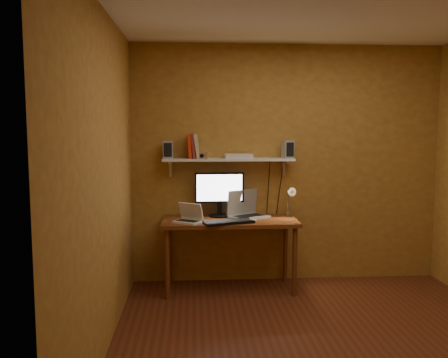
{
  "coord_description": "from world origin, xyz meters",
  "views": [
    {
      "loc": [
        -1.04,
        -3.56,
        1.7
      ],
      "look_at": [
        -0.72,
        1.18,
        1.19
      ],
      "focal_mm": 38.0,
      "sensor_mm": 36.0,
      "label": 1
    }
  ],
  "objects": [
    {
      "name": "desk",
      "position": [
        -0.66,
        1.28,
        0.66
      ],
      "size": [
        1.4,
        0.6,
        0.75
      ],
      "color": "brown",
      "rests_on": "ground"
    },
    {
      "name": "room",
      "position": [
        0.0,
        0.0,
        1.3
      ],
      "size": [
        3.44,
        3.24,
        2.64
      ],
      "color": "#5F2B18",
      "rests_on": "ground"
    },
    {
      "name": "desk_lamp",
      "position": [
        0.0,
        1.41,
        0.96
      ],
      "size": [
        0.09,
        0.23,
        0.38
      ],
      "color": "silver",
      "rests_on": "desk"
    },
    {
      "name": "speaker_left",
      "position": [
        -1.3,
        1.48,
        1.47
      ],
      "size": [
        0.11,
        0.11,
        0.19
      ],
      "primitive_type": "cube",
      "rotation": [
        0.0,
        0.0,
        0.01
      ],
      "color": "#97999F",
      "rests_on": "wall_shelf"
    },
    {
      "name": "wall_shelf",
      "position": [
        -0.66,
        1.47,
        1.36
      ],
      "size": [
        1.4,
        0.25,
        0.21
      ],
      "color": "white",
      "rests_on": "room"
    },
    {
      "name": "router",
      "position": [
        -0.55,
        1.47,
        1.4
      ],
      "size": [
        0.3,
        0.2,
        0.05
      ],
      "primitive_type": "cube",
      "rotation": [
        0.0,
        0.0,
        0.03
      ],
      "color": "white",
      "rests_on": "wall_shelf"
    },
    {
      "name": "netbook",
      "position": [
        -1.08,
        1.16,
        0.8
      ],
      "size": [
        0.32,
        0.3,
        0.2
      ],
      "rotation": [
        0.0,
        0.0,
        -0.57
      ],
      "color": "white",
      "rests_on": "desk"
    },
    {
      "name": "keyboard",
      "position": [
        -0.68,
        1.08,
        0.76
      ],
      "size": [
        0.53,
        0.31,
        0.03
      ],
      "primitive_type": "cube",
      "rotation": [
        0.0,
        0.0,
        0.3
      ],
      "color": "black",
      "rests_on": "desk"
    },
    {
      "name": "speaker_right",
      "position": [
        -0.02,
        1.47,
        1.47
      ],
      "size": [
        0.13,
        0.13,
        0.19
      ],
      "primitive_type": "cube",
      "rotation": [
        0.0,
        0.0,
        0.26
      ],
      "color": "#97999F",
      "rests_on": "wall_shelf"
    },
    {
      "name": "books",
      "position": [
        -1.03,
        1.49,
        1.5
      ],
      "size": [
        0.14,
        0.18,
        0.26
      ],
      "color": "red",
      "rests_on": "wall_shelf"
    },
    {
      "name": "shelf_camera",
      "position": [
        -0.94,
        1.41,
        1.41
      ],
      "size": [
        0.11,
        0.07,
        0.07
      ],
      "color": "silver",
      "rests_on": "wall_shelf"
    },
    {
      "name": "laptop",
      "position": [
        -0.47,
        1.42,
        0.82
      ],
      "size": [
        0.47,
        0.43,
        0.29
      ],
      "rotation": [
        0.0,
        0.0,
        0.55
      ],
      "color": "#97999F",
      "rests_on": "desk"
    },
    {
      "name": "mouse",
      "position": [
        -0.44,
        1.13,
        0.77
      ],
      "size": [
        0.11,
        0.09,
        0.03
      ],
      "primitive_type": "ellipsoid",
      "rotation": [
        0.0,
        0.0,
        -0.32
      ],
      "color": "white",
      "rests_on": "desk"
    },
    {
      "name": "monitor",
      "position": [
        -0.75,
        1.46,
        1.02
      ],
      "size": [
        0.53,
        0.23,
        0.47
      ],
      "rotation": [
        0.0,
        0.0,
        0.04
      ],
      "color": "black",
      "rests_on": "desk"
    }
  ]
}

